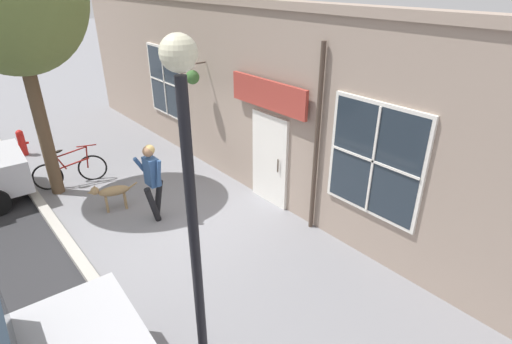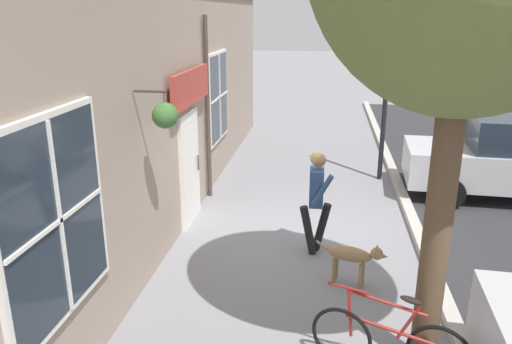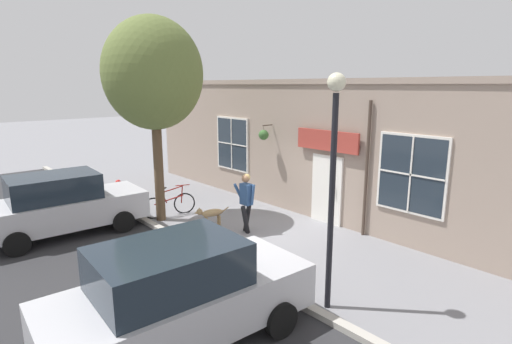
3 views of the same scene
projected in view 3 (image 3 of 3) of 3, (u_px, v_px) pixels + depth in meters
The scene contains 11 objects.
ground_plane at pixel (260, 234), 11.35m from camera, with size 90.00×90.00×0.00m, color gray.
curb_and_road at pixel (32, 308), 7.53m from camera, with size 10.10×28.00×0.12m.
storefront_facade at pixel (316, 150), 12.42m from camera, with size 0.95×18.00×4.33m.
pedestrian_walking at pixel (246, 197), 11.27m from camera, with size 0.52×0.54×1.73m.
dog_on_leash at pixel (210, 213), 11.72m from camera, with size 1.04×0.42×0.67m.
street_tree_by_curb at pixel (152, 77), 11.59m from camera, with size 2.97×2.68×6.11m.
leaning_bicycle at pixel (169, 204), 12.88m from camera, with size 1.70×0.47×1.00m.
parked_car_nearest_curb at pixel (62, 204), 11.15m from camera, with size 4.40×2.14×1.75m.
parked_car_mid_block at pixel (179, 294), 6.36m from camera, with size 4.40×2.14×1.75m.
street_lamp at pixel (333, 158), 7.01m from camera, with size 0.32×0.32×4.35m.
fire_hydrant at pixel (119, 190), 14.61m from camera, with size 0.34×0.20×0.77m.
Camera 3 is at (7.25, 7.89, 4.14)m, focal length 28.00 mm.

